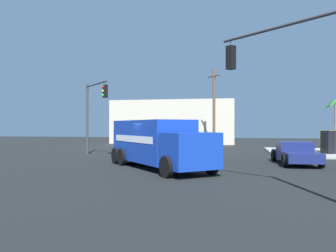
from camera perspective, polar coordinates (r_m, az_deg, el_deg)
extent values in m
plane|color=black|center=(19.34, -1.93, -7.00)|extent=(100.00, 100.00, 0.00)
cube|color=#9E998E|center=(32.42, 26.06, -4.04)|extent=(10.80, 10.80, 0.14)
cube|color=#1438AD|center=(19.75, -2.77, -2.44)|extent=(5.82, 6.29, 2.33)
cube|color=#1438AD|center=(16.09, 3.75, -4.12)|extent=(3.06, 3.00, 1.70)
cube|color=black|center=(15.36, 5.46, -3.05)|extent=(1.60, 1.36, 0.88)
cube|color=#B2B2B7|center=(22.57, -6.10, -5.50)|extent=(1.89, 1.63, 0.21)
cube|color=white|center=(20.30, 0.31, -2.04)|extent=(3.35, 4.00, 0.36)
cube|color=white|center=(19.25, -6.02, -2.15)|extent=(3.35, 4.00, 0.36)
cylinder|color=black|center=(16.89, 7.24, -6.31)|extent=(0.86, 0.95, 1.00)
cylinder|color=black|center=(15.58, -0.23, -6.84)|extent=(0.86, 0.95, 1.00)
cylinder|color=black|center=(21.70, -1.54, -4.90)|extent=(0.86, 0.95, 1.00)
cylinder|color=black|center=(20.70, -7.69, -5.14)|extent=(0.86, 0.95, 1.00)
cylinder|color=black|center=(22.64, -2.75, -4.70)|extent=(0.86, 0.95, 1.00)
cylinder|color=black|center=(21.68, -8.69, -4.91)|extent=(0.86, 0.95, 1.00)
cylinder|color=#38383D|center=(29.40, -13.33, 1.16)|extent=(0.20, 0.20, 5.90)
cylinder|color=#38383D|center=(27.53, -11.86, 6.88)|extent=(3.10, 3.26, 0.12)
cylinder|color=#38383D|center=(25.81, -10.43, 7.06)|extent=(0.03, 0.03, 0.25)
cube|color=black|center=(25.74, -10.43, 5.73)|extent=(0.42, 0.42, 0.95)
sphere|color=red|center=(25.71, -10.81, 6.45)|extent=(0.20, 0.20, 0.20)
sphere|color=#EFA314|center=(25.67, -10.81, 5.76)|extent=(0.20, 0.20, 0.20)
sphere|color=#19CC4C|center=(25.65, -10.81, 5.07)|extent=(0.20, 0.20, 0.20)
cylinder|color=#38383D|center=(13.23, 17.33, 15.32)|extent=(3.71, 3.25, 0.12)
cylinder|color=#38383D|center=(14.45, 10.45, 13.50)|extent=(0.03, 0.03, 0.25)
cube|color=black|center=(14.32, 10.45, 11.16)|extent=(0.42, 0.42, 0.95)
sphere|color=red|center=(14.52, 10.94, 12.28)|extent=(0.20, 0.20, 0.20)
sphere|color=#EFA314|center=(14.45, 10.94, 11.08)|extent=(0.20, 0.20, 0.20)
sphere|color=#19CC4C|center=(14.40, 10.94, 9.87)|extent=(0.20, 0.20, 0.20)
cube|color=navy|center=(24.32, 19.51, -4.30)|extent=(2.05, 1.64, 0.50)
cube|color=navy|center=(22.74, 20.36, -3.85)|extent=(2.07, 1.84, 1.10)
cube|color=black|center=(22.73, 20.36, -3.12)|extent=(1.89, 1.55, 0.48)
cube|color=navy|center=(20.97, 21.52, -4.93)|extent=(2.09, 2.14, 0.55)
cylinder|color=black|center=(24.01, 17.22, -4.72)|extent=(0.29, 0.78, 0.76)
cylinder|color=black|center=(24.44, 21.88, -4.64)|extent=(0.29, 0.78, 0.76)
cylinder|color=black|center=(20.65, 18.88, -5.49)|extent=(0.29, 0.78, 0.76)
cylinder|color=black|center=(21.15, 24.25, -5.36)|extent=(0.29, 0.78, 0.76)
cube|color=yellow|center=(31.90, 25.09, -2.32)|extent=(1.17, 1.17, 1.85)
cube|color=black|center=(31.56, 24.73, -2.07)|extent=(0.50, 0.49, 1.18)
cube|color=black|center=(30.22, 25.16, -2.45)|extent=(1.08, 1.15, 1.85)
cube|color=black|center=(29.96, 24.61, -2.18)|extent=(0.33, 0.62, 1.18)
cylinder|color=#7A6647|center=(36.48, 26.23, 0.23)|extent=(0.26, 0.26, 4.73)
ellipsoid|color=#236628|center=(37.12, 25.56, 3.41)|extent=(0.89, 1.51, 0.88)
ellipsoid|color=#236628|center=(36.35, 25.31, 3.25)|extent=(1.30, 0.42, 1.16)
ellipsoid|color=#236628|center=(35.85, 25.88, 3.57)|extent=(1.11, 1.46, 0.84)
cylinder|color=brown|center=(37.83, 7.69, 2.90)|extent=(0.30, 0.30, 8.53)
cube|color=brown|center=(38.18, 7.69, 8.25)|extent=(1.44, 1.81, 0.12)
cube|color=beige|center=(46.48, 0.96, 0.65)|extent=(16.27, 6.00, 5.77)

